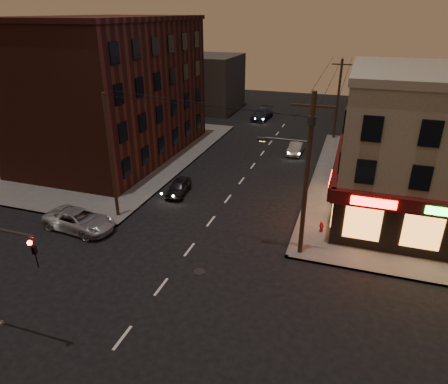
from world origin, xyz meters
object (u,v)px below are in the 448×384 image
at_px(sedan_near, 179,187).
at_px(fire_hydrant, 322,226).
at_px(sedan_mid, 296,148).
at_px(suv_cross, 79,220).
at_px(sedan_far, 262,114).

height_order(sedan_near, fire_hydrant, sedan_near).
relative_size(sedan_near, sedan_mid, 0.94).
distance_m(suv_cross, fire_hydrant, 16.77).
xyz_separation_m(sedan_near, sedan_far, (0.65, 26.79, 0.13)).
bearing_deg(fire_hydrant, sedan_mid, 105.07).
xyz_separation_m(sedan_far, fire_hydrant, (11.34, -29.63, -0.18)).
bearing_deg(sedan_mid, fire_hydrant, -73.21).
distance_m(suv_cross, sedan_near, 8.65).
relative_size(suv_cross, fire_hydrant, 6.69).
bearing_deg(fire_hydrant, sedan_near, 166.67).
relative_size(sedan_mid, sedan_far, 0.75).
xyz_separation_m(suv_cross, fire_hydrant, (16.07, 4.79, -0.15)).
relative_size(suv_cross, sedan_mid, 1.34).
bearing_deg(sedan_near, suv_cross, -124.88).
height_order(suv_cross, sedan_near, suv_cross).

